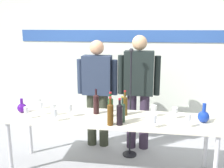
# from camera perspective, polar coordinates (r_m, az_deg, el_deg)

# --- Properties ---
(back_wall) EXTENTS (5.31, 0.11, 3.00)m
(back_wall) POSITION_cam_1_polar(r_m,az_deg,el_deg) (4.55, 2.73, 8.61)
(back_wall) COLOR silver
(back_wall) RESTS_ON ground
(display_table) EXTENTS (2.56, 0.64, 0.72)m
(display_table) POSITION_cam_1_polar(r_m,az_deg,el_deg) (3.23, -0.42, -8.25)
(display_table) COLOR silver
(display_table) RESTS_ON ground
(decanter_blue_left) EXTENTS (0.12, 0.12, 0.19)m
(decanter_blue_left) POSITION_cam_1_polar(r_m,az_deg,el_deg) (3.56, -19.31, -4.96)
(decanter_blue_left) COLOR #471185
(decanter_blue_left) RESTS_ON display_table
(decanter_blue_right) EXTENTS (0.14, 0.14, 0.23)m
(decanter_blue_right) POSITION_cam_1_polar(r_m,az_deg,el_deg) (3.21, 19.62, -6.72)
(decanter_blue_right) COLOR #14339E
(decanter_blue_right) RESTS_ON display_table
(presenter_left) EXTENTS (0.61, 0.22, 1.63)m
(presenter_left) POSITION_cam_1_polar(r_m,az_deg,el_deg) (3.86, -3.28, -0.69)
(presenter_left) COLOR #2E3325
(presenter_left) RESTS_ON ground
(presenter_right) EXTENTS (0.61, 0.22, 1.70)m
(presenter_right) POSITION_cam_1_polar(r_m,az_deg,el_deg) (3.77, 5.92, -0.36)
(presenter_right) COLOR #322639
(presenter_right) RESTS_ON ground
(wine_bottle_0) EXTENTS (0.07, 0.07, 0.32)m
(wine_bottle_0) POSITION_cam_1_polar(r_m,az_deg,el_deg) (3.31, -3.53, -4.24)
(wine_bottle_0) COLOR black
(wine_bottle_0) RESTS_ON display_table
(wine_bottle_1) EXTENTS (0.07, 0.07, 0.33)m
(wine_bottle_1) POSITION_cam_1_polar(r_m,az_deg,el_deg) (2.93, -0.38, -6.48)
(wine_bottle_1) COLOR #4F300D
(wine_bottle_1) RESTS_ON display_table
(wine_bottle_2) EXTENTS (0.07, 0.07, 0.32)m
(wine_bottle_2) POSITION_cam_1_polar(r_m,az_deg,el_deg) (3.19, -0.43, -4.90)
(wine_bottle_2) COLOR #1D3F18
(wine_bottle_2) RESTS_ON display_table
(wine_bottle_3) EXTENTS (0.07, 0.07, 0.31)m
(wine_bottle_3) POSITION_cam_1_polar(r_m,az_deg,el_deg) (3.02, 2.30, -6.13)
(wine_bottle_3) COLOR #1D3224
(wine_bottle_3) RESTS_ON display_table
(wine_bottle_4) EXTENTS (0.07, 0.07, 0.32)m
(wine_bottle_4) POSITION_cam_1_polar(r_m,az_deg,el_deg) (3.25, 2.87, -4.65)
(wine_bottle_4) COLOR #49340E
(wine_bottle_4) RESTS_ON display_table
(wine_bottle_5) EXTENTS (0.07, 0.07, 0.31)m
(wine_bottle_5) POSITION_cam_1_polar(r_m,az_deg,el_deg) (2.93, 1.69, -6.54)
(wine_bottle_5) COLOR black
(wine_bottle_5) RESTS_ON display_table
(wine_glass_left_0) EXTENTS (0.06, 0.06, 0.16)m
(wine_glass_left_0) POSITION_cam_1_polar(r_m,az_deg,el_deg) (3.39, -15.49, -4.66)
(wine_glass_left_0) COLOR white
(wine_glass_left_0) RESTS_ON display_table
(wine_glass_left_1) EXTENTS (0.06, 0.06, 0.15)m
(wine_glass_left_1) POSITION_cam_1_polar(r_m,az_deg,el_deg) (3.30, -18.47, -5.56)
(wine_glass_left_1) COLOR white
(wine_glass_left_1) RESTS_ON display_table
(wine_glass_left_2) EXTENTS (0.07, 0.07, 0.15)m
(wine_glass_left_2) POSITION_cam_1_polar(r_m,az_deg,el_deg) (3.12, -12.56, -6.21)
(wine_glass_left_2) COLOR white
(wine_glass_left_2) RESTS_ON display_table
(wine_glass_left_3) EXTENTS (0.07, 0.07, 0.16)m
(wine_glass_left_3) POSITION_cam_1_polar(r_m,az_deg,el_deg) (3.23, -9.44, -5.24)
(wine_glass_left_3) COLOR white
(wine_glass_left_3) RESTS_ON display_table
(wine_glass_left_4) EXTENTS (0.07, 0.07, 0.15)m
(wine_glass_left_4) POSITION_cam_1_polar(r_m,az_deg,el_deg) (3.33, -12.88, -5.04)
(wine_glass_left_4) COLOR white
(wine_glass_left_4) RESTS_ON display_table
(wine_glass_left_5) EXTENTS (0.07, 0.07, 0.15)m
(wine_glass_left_5) POSITION_cam_1_polar(r_m,az_deg,el_deg) (3.64, -16.01, -3.73)
(wine_glass_left_5) COLOR white
(wine_glass_left_5) RESTS_ON display_table
(wine_glass_right_0) EXTENTS (0.07, 0.07, 0.15)m
(wine_glass_right_0) POSITION_cam_1_polar(r_m,az_deg,el_deg) (3.24, 9.22, -5.40)
(wine_glass_right_0) COLOR white
(wine_glass_right_0) RESTS_ON display_table
(wine_glass_right_1) EXTENTS (0.06, 0.06, 0.16)m
(wine_glass_right_1) POSITION_cam_1_polar(r_m,az_deg,el_deg) (2.98, 16.53, -7.23)
(wine_glass_right_1) COLOR white
(wine_glass_right_1) RESTS_ON display_table
(wine_glass_right_2) EXTENTS (0.07, 0.07, 0.15)m
(wine_glass_right_2) POSITION_cam_1_polar(r_m,az_deg,el_deg) (2.89, 9.21, -7.68)
(wine_glass_right_2) COLOR white
(wine_glass_right_2) RESTS_ON display_table
(wine_glass_right_3) EXTENTS (0.07, 0.07, 0.14)m
(wine_glass_right_3) POSITION_cam_1_polar(r_m,az_deg,el_deg) (3.22, 13.73, -5.74)
(wine_glass_right_3) COLOR white
(wine_glass_right_3) RESTS_ON display_table
(microphone_stand) EXTENTS (0.20, 0.20, 1.54)m
(microphone_stand) POSITION_cam_1_polar(r_m,az_deg,el_deg) (3.66, 4.03, -8.25)
(microphone_stand) COLOR black
(microphone_stand) RESTS_ON ground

